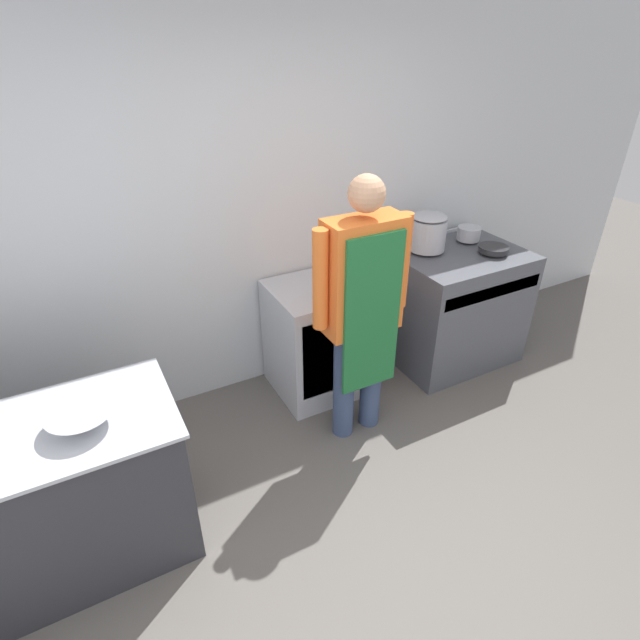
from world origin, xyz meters
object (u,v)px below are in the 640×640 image
(sauce_pot, at_px, (469,233))
(fridge_unit, at_px, (320,338))
(mixing_bowl, at_px, (81,419))
(stock_pot, at_px, (428,231))
(stove, at_px, (452,305))
(saute_pan, at_px, (493,249))
(person_cook, at_px, (362,300))

(sauce_pot, bearing_deg, fridge_unit, -179.04)
(mixing_bowl, bearing_deg, stock_pot, 16.70)
(stove, relative_size, mixing_bowl, 3.25)
(saute_pan, bearing_deg, person_cook, -168.04)
(person_cook, bearing_deg, saute_pan, 11.96)
(stock_pot, bearing_deg, sauce_pot, 0.00)
(stove, bearing_deg, sauce_pot, 34.99)
(stove, distance_m, saute_pan, 0.56)
(stock_pot, height_order, sauce_pot, stock_pot)
(stove, bearing_deg, mixing_bowl, -167.28)
(stove, height_order, fridge_unit, stove)
(fridge_unit, distance_m, person_cook, 0.79)
(mixing_bowl, relative_size, sauce_pot, 1.66)
(mixing_bowl, distance_m, saute_pan, 3.02)
(stove, height_order, saute_pan, saute_pan)
(person_cook, distance_m, sauce_pot, 1.48)
(stove, relative_size, fridge_unit, 1.16)
(person_cook, bearing_deg, fridge_unit, 89.43)
(saute_pan, height_order, sauce_pot, sauce_pot)
(mixing_bowl, xyz_separation_m, stock_pot, (2.56, 0.77, 0.18))
(stove, height_order, mixing_bowl, mixing_bowl)
(fridge_unit, bearing_deg, mixing_bowl, -155.32)
(stove, bearing_deg, saute_pan, -34.55)
(stove, height_order, stock_pot, stock_pot)
(fridge_unit, relative_size, stock_pot, 3.03)
(fridge_unit, distance_m, saute_pan, 1.49)
(stove, height_order, sauce_pot, sauce_pot)
(person_cook, bearing_deg, stove, 20.08)
(stove, xyz_separation_m, mixing_bowl, (-2.78, -0.63, 0.44))
(saute_pan, xyz_separation_m, sauce_pot, (0.00, 0.28, 0.03))
(person_cook, distance_m, mixing_bowl, 1.63)
(stove, distance_m, fridge_unit, 1.17)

